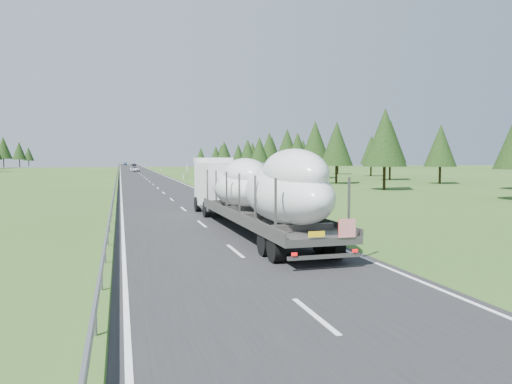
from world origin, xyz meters
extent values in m
plane|color=#2C4E1A|center=(0.00, 0.00, 0.00)|extent=(400.00, 400.00, 0.00)
cube|color=black|center=(0.00, 100.00, 0.01)|extent=(10.00, 400.00, 0.02)
cube|color=slate|center=(-5.30, 100.00, 0.60)|extent=(0.08, 400.00, 0.32)
cylinder|color=slate|center=(-5.30, 0.00, 0.30)|extent=(0.10, 0.10, 0.60)
cube|color=silver|center=(6.50, 30.00, 0.50)|extent=(0.12, 0.07, 1.00)
cube|color=black|center=(6.50, 30.00, 0.82)|extent=(0.13, 0.08, 0.12)
cube|color=silver|center=(6.50, 80.00, 0.50)|extent=(0.12, 0.07, 1.00)
cube|color=black|center=(6.50, 80.00, 0.82)|extent=(0.13, 0.08, 0.12)
cube|color=silver|center=(6.50, 130.00, 0.50)|extent=(0.12, 0.07, 1.00)
cube|color=black|center=(6.50, 130.00, 0.82)|extent=(0.13, 0.08, 0.12)
cube|color=silver|center=(6.50, 180.00, 0.50)|extent=(0.12, 0.07, 1.00)
cube|color=black|center=(6.50, 180.00, 0.82)|extent=(0.13, 0.08, 0.12)
cube|color=silver|center=(6.50, 230.00, 0.50)|extent=(0.12, 0.07, 1.00)
cube|color=black|center=(6.50, 230.00, 0.82)|extent=(0.13, 0.08, 0.12)
cube|color=silver|center=(6.50, 280.00, 0.50)|extent=(0.12, 0.07, 1.00)
cube|color=black|center=(6.50, 280.00, 0.82)|extent=(0.13, 0.08, 0.12)
cube|color=silver|center=(6.50, 330.00, 0.50)|extent=(0.12, 0.07, 1.00)
cube|color=black|center=(6.50, 330.00, 0.82)|extent=(0.13, 0.08, 0.12)
cylinder|color=slate|center=(7.20, 80.00, 1.00)|extent=(0.08, 0.08, 2.00)
cube|color=silver|center=(7.20, 80.00, 2.00)|extent=(0.05, 0.90, 1.20)
cylinder|color=black|center=(42.09, 53.91, 1.53)|extent=(0.36, 0.36, 3.06)
cone|color=black|center=(42.09, 53.91, 5.79)|extent=(4.77, 4.77, 6.38)
cylinder|color=black|center=(41.33, 67.13, 1.80)|extent=(0.36, 0.36, 3.60)
cone|color=black|center=(41.33, 67.13, 6.79)|extent=(5.59, 5.59, 7.49)
cylinder|color=black|center=(46.82, 84.20, 1.49)|extent=(0.36, 0.36, 2.98)
cone|color=black|center=(46.82, 84.20, 5.62)|extent=(4.63, 4.63, 6.20)
cylinder|color=black|center=(45.17, 97.33, 1.47)|extent=(0.36, 0.36, 2.94)
cone|color=black|center=(45.17, 97.33, 5.56)|extent=(4.58, 4.58, 6.13)
cylinder|color=black|center=(40.92, 109.43, 1.46)|extent=(0.36, 0.36, 2.92)
cone|color=black|center=(40.92, 109.43, 5.52)|extent=(4.55, 4.55, 6.09)
cylinder|color=black|center=(41.05, 122.42, 2.07)|extent=(0.36, 0.36, 4.14)
cone|color=black|center=(41.05, 122.42, 7.82)|extent=(6.44, 6.44, 8.63)
cylinder|color=black|center=(40.41, 137.68, 2.02)|extent=(0.36, 0.36, 4.04)
cone|color=black|center=(40.41, 137.68, 7.62)|extent=(6.28, 6.28, 8.41)
cylinder|color=black|center=(45.60, 151.84, 1.90)|extent=(0.36, 0.36, 3.79)
cone|color=black|center=(45.60, 151.84, 7.17)|extent=(5.90, 5.90, 7.90)
cylinder|color=black|center=(39.75, 163.25, 1.76)|extent=(0.36, 0.36, 3.51)
cone|color=black|center=(39.75, 163.25, 6.63)|extent=(5.46, 5.46, 7.31)
cylinder|color=black|center=(46.95, 182.91, 1.72)|extent=(0.36, 0.36, 3.44)
cone|color=black|center=(46.95, 182.91, 6.50)|extent=(5.35, 5.35, 7.17)
cylinder|color=black|center=(43.87, 194.41, 1.66)|extent=(0.36, 0.36, 3.31)
cone|color=black|center=(43.87, 194.41, 6.25)|extent=(5.15, 5.15, 6.90)
cylinder|color=black|center=(39.67, 210.63, 1.66)|extent=(0.36, 0.36, 3.32)
cone|color=black|center=(39.67, 210.63, 6.26)|extent=(5.16, 5.16, 6.91)
cylinder|color=black|center=(44.61, 224.15, 1.79)|extent=(0.36, 0.36, 3.57)
cone|color=black|center=(44.61, 224.15, 6.75)|extent=(5.56, 5.56, 7.45)
cylinder|color=black|center=(26.56, 43.17, 1.71)|extent=(0.36, 0.36, 3.41)
cone|color=black|center=(26.56, 43.17, 6.45)|extent=(5.31, 5.31, 7.11)
cylinder|color=black|center=(27.08, 58.35, 1.61)|extent=(0.36, 0.36, 3.22)
cone|color=black|center=(27.08, 58.35, 6.08)|extent=(5.01, 5.01, 6.71)
cylinder|color=black|center=(31.22, 77.20, 1.87)|extent=(0.36, 0.36, 3.73)
cone|color=black|center=(31.22, 77.20, 7.05)|extent=(5.80, 5.80, 7.77)
cylinder|color=black|center=(33.32, 92.60, 1.63)|extent=(0.36, 0.36, 3.26)
cone|color=black|center=(33.32, 92.60, 6.16)|extent=(5.07, 5.07, 6.80)
cylinder|color=black|center=(29.07, 108.71, 1.57)|extent=(0.36, 0.36, 3.14)
cone|color=black|center=(29.07, 108.71, 5.93)|extent=(4.88, 4.88, 6.54)
cylinder|color=black|center=(30.67, 126.41, 1.54)|extent=(0.36, 0.36, 3.07)
cone|color=black|center=(30.67, 126.41, 5.80)|extent=(4.78, 4.78, 6.40)
cylinder|color=black|center=(30.78, 139.10, 1.30)|extent=(0.36, 0.36, 2.59)
cone|color=black|center=(30.78, 139.10, 4.90)|extent=(4.03, 4.03, 5.40)
cylinder|color=black|center=(29.28, 153.51, 1.63)|extent=(0.36, 0.36, 3.25)
cone|color=black|center=(29.28, 153.51, 6.14)|extent=(5.06, 5.06, 6.77)
cylinder|color=black|center=(30.20, 173.33, 1.43)|extent=(0.36, 0.36, 2.85)
cone|color=black|center=(30.20, 173.33, 5.39)|extent=(4.44, 4.44, 5.94)
cylinder|color=black|center=(26.34, 185.01, 1.34)|extent=(0.36, 0.36, 2.68)
cone|color=black|center=(26.34, 185.01, 5.07)|extent=(4.18, 4.18, 5.59)
cylinder|color=black|center=(-46.78, 194.41, 2.01)|extent=(0.36, 0.36, 4.03)
cone|color=black|center=(-46.78, 194.41, 7.61)|extent=(6.26, 6.26, 8.39)
cylinder|color=black|center=(-44.19, 210.63, 1.77)|extent=(0.36, 0.36, 3.54)
cone|color=black|center=(-44.19, 210.63, 6.69)|extent=(5.51, 5.51, 7.38)
cylinder|color=black|center=(-42.91, 224.15, 1.45)|extent=(0.36, 0.36, 2.90)
cone|color=black|center=(-42.91, 224.15, 5.47)|extent=(4.50, 4.50, 6.03)
cube|color=silver|center=(2.11, 22.88, 2.10)|extent=(2.87, 5.59, 3.10)
cube|color=black|center=(2.11, 25.70, 2.66)|extent=(2.55, 0.13, 1.55)
cube|color=silver|center=(2.11, 25.31, 3.82)|extent=(2.79, 1.38, 0.33)
cube|color=#5B5855|center=(2.11, 21.77, 0.61)|extent=(2.83, 3.37, 0.28)
cylinder|color=black|center=(0.84, 24.87, 0.55)|extent=(0.41, 1.11, 1.11)
cylinder|color=black|center=(3.39, 24.87, 0.55)|extent=(0.41, 1.11, 1.11)
cylinder|color=black|center=(0.84, 21.33, 0.55)|extent=(0.41, 1.11, 1.11)
cylinder|color=black|center=(3.39, 21.33, 0.55)|extent=(0.41, 1.11, 1.11)
cube|color=#5B5855|center=(2.11, 12.35, 1.02)|extent=(3.26, 15.56, 0.29)
cube|color=#5B5855|center=(0.64, 12.35, 1.30)|extent=(0.34, 15.50, 0.27)
cube|color=#5B5855|center=(3.59, 12.35, 1.30)|extent=(0.34, 15.50, 0.27)
cube|color=#5B5855|center=(0.64, 5.71, 2.22)|extent=(0.08, 0.08, 2.10)
cube|color=#5B5855|center=(3.59, 5.71, 2.22)|extent=(0.08, 0.08, 2.10)
cube|color=#5B5855|center=(0.64, 8.37, 2.22)|extent=(0.08, 0.08, 2.10)
cube|color=#5B5855|center=(3.59, 8.37, 2.22)|extent=(0.08, 0.08, 2.10)
cube|color=#5B5855|center=(0.64, 11.02, 2.22)|extent=(0.08, 0.08, 2.10)
cube|color=#5B5855|center=(3.59, 11.02, 2.22)|extent=(0.08, 0.08, 2.10)
cube|color=#5B5855|center=(0.64, 13.68, 2.22)|extent=(0.08, 0.08, 2.10)
cube|color=#5B5855|center=(3.59, 13.68, 2.22)|extent=(0.08, 0.08, 2.10)
cube|color=#5B5855|center=(0.64, 16.34, 2.22)|extent=(0.08, 0.08, 2.10)
cube|color=#5B5855|center=(3.59, 16.34, 2.22)|extent=(0.08, 0.08, 2.10)
cube|color=#5B5855|center=(0.64, 19.00, 2.22)|extent=(0.08, 0.08, 2.10)
cube|color=#5B5855|center=(3.59, 19.00, 2.22)|extent=(0.08, 0.08, 2.10)
cylinder|color=black|center=(0.89, 6.37, 0.55)|extent=(0.46, 1.12, 1.11)
cylinder|color=black|center=(3.33, 6.37, 0.55)|extent=(0.46, 1.12, 1.11)
cylinder|color=black|center=(0.89, 7.70, 0.55)|extent=(0.46, 1.12, 1.11)
cylinder|color=black|center=(3.33, 7.70, 0.55)|extent=(0.46, 1.12, 1.11)
cube|color=#5B5855|center=(2.11, 4.66, 0.50)|extent=(2.77, 0.18, 0.13)
cube|color=red|center=(2.94, 4.58, 1.50)|extent=(0.67, 0.06, 0.66)
cube|color=yellow|center=(1.78, 4.58, 1.33)|extent=(0.61, 0.05, 0.20)
cube|color=red|center=(0.95, 4.58, 0.66)|extent=(0.20, 0.07, 0.11)
cube|color=red|center=(3.28, 4.58, 0.66)|extent=(0.20, 0.07, 0.11)
ellipsoid|color=silver|center=(2.11, 8.81, 2.45)|extent=(3.04, 8.55, 2.57)
ellipsoid|color=silver|center=(2.11, 7.75, 3.35)|extent=(2.29, 5.42, 2.05)
ellipsoid|color=silver|center=(2.11, 16.34, 2.28)|extent=(3.17, 7.78, 2.24)
ellipsoid|color=silver|center=(2.11, 15.37, 3.07)|extent=(2.39, 4.93, 1.80)
imported|color=silver|center=(-0.67, 130.56, 0.75)|extent=(2.51, 5.42, 1.50)
imported|color=black|center=(0.74, 191.79, 0.79)|extent=(2.02, 4.69, 1.58)
imported|color=#162540|center=(-1.95, 253.30, 0.70)|extent=(1.53, 4.29, 1.41)
camera|label=1|loc=(-4.69, -11.55, 4.02)|focal=35.00mm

